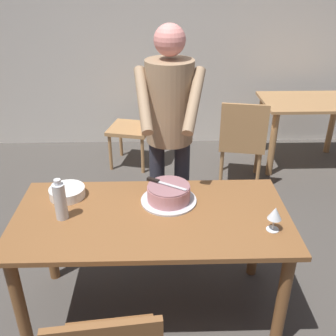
# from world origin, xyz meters

# --- Properties ---
(ground_plane) EXTENTS (14.00, 14.00, 0.00)m
(ground_plane) POSITION_xyz_m (0.00, 0.00, 0.00)
(ground_plane) COLOR #4C4742
(back_wall) EXTENTS (10.00, 0.12, 2.70)m
(back_wall) POSITION_xyz_m (0.00, 2.80, 1.35)
(back_wall) COLOR silver
(back_wall) RESTS_ON ground_plane
(main_dining_table) EXTENTS (1.60, 0.78, 0.75)m
(main_dining_table) POSITION_xyz_m (0.00, 0.00, 0.63)
(main_dining_table) COLOR brown
(main_dining_table) RESTS_ON ground_plane
(cake_on_platter) EXTENTS (0.34, 0.34, 0.11)m
(cake_on_platter) POSITION_xyz_m (0.10, 0.14, 0.80)
(cake_on_platter) COLOR silver
(cake_on_platter) RESTS_ON main_dining_table
(cake_knife) EXTENTS (0.24, 0.16, 0.02)m
(cake_knife) POSITION_xyz_m (0.04, 0.18, 0.87)
(cake_knife) COLOR silver
(cake_knife) RESTS_ON cake_on_platter
(plate_stack) EXTENTS (0.22, 0.22, 0.06)m
(plate_stack) POSITION_xyz_m (-0.52, 0.22, 0.78)
(plate_stack) COLOR white
(plate_stack) RESTS_ON main_dining_table
(wine_glass_near) EXTENTS (0.08, 0.08, 0.14)m
(wine_glass_near) POSITION_xyz_m (0.66, -0.16, 0.85)
(wine_glass_near) COLOR silver
(wine_glass_near) RESTS_ON main_dining_table
(water_bottle) EXTENTS (0.07, 0.07, 0.25)m
(water_bottle) POSITION_xyz_m (-0.51, -0.02, 0.86)
(water_bottle) COLOR silver
(water_bottle) RESTS_ON main_dining_table
(person_cutting_cake) EXTENTS (0.47, 0.56, 1.72)m
(person_cutting_cake) POSITION_xyz_m (0.12, 0.60, 1.08)
(person_cutting_cake) COLOR #2D2D38
(person_cutting_cake) RESTS_ON ground_plane
(background_table) EXTENTS (1.00, 0.70, 0.74)m
(background_table) POSITION_xyz_m (1.67, 2.10, 0.58)
(background_table) COLOR tan
(background_table) RESTS_ON ground_plane
(background_chair_0) EXTENTS (0.53, 0.53, 0.90)m
(background_chair_0) POSITION_xyz_m (-0.18, 2.10, 0.49)
(background_chair_0) COLOR tan
(background_chair_0) RESTS_ON ground_plane
(background_chair_1) EXTENTS (0.52, 0.52, 0.90)m
(background_chair_1) POSITION_xyz_m (0.88, 1.64, 0.49)
(background_chair_1) COLOR tan
(background_chair_1) RESTS_ON ground_plane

